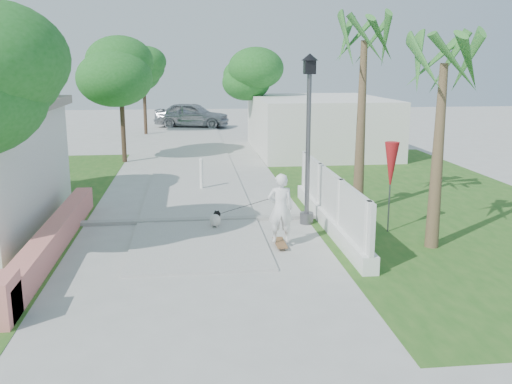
{
  "coord_description": "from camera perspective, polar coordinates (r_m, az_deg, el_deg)",
  "views": [
    {
      "loc": [
        -0.14,
        -8.96,
        4.2
      ],
      "look_at": [
        1.43,
        4.63,
        1.1
      ],
      "focal_mm": 40.0,
      "sensor_mm": 36.0,
      "label": 1
    }
  ],
  "objects": [
    {
      "name": "skateboarder",
      "position": [
        13.9,
        -0.89,
        -1.55
      ],
      "size": [
        1.75,
        2.32,
        1.74
      ],
      "rotation": [
        0.0,
        0.0,
        3.09
      ],
      "color": "brown",
      "rests_on": "ground"
    },
    {
      "name": "tree_path_right",
      "position": [
        29.14,
        0.01,
        11.39
      ],
      "size": [
        3.0,
        3.0,
        4.79
      ],
      "color": "#4C3826",
      "rests_on": "ground"
    },
    {
      "name": "street_lamp",
      "position": [
        14.88,
        5.25,
        5.87
      ],
      "size": [
        0.44,
        0.44,
        4.44
      ],
      "color": "#59595E",
      "rests_on": "ground"
    },
    {
      "name": "palm_far",
      "position": [
        16.17,
        10.74,
        13.57
      ],
      "size": [
        1.8,
        1.8,
        5.3
      ],
      "color": "brown",
      "rests_on": "ground"
    },
    {
      "name": "lattice_fence",
      "position": [
        14.86,
        7.38,
        -1.58
      ],
      "size": [
        0.35,
        7.0,
        1.5
      ],
      "color": "white",
      "rests_on": "ground"
    },
    {
      "name": "tree_path_left",
      "position": [
        25.1,
        -13.39,
        11.57
      ],
      "size": [
        3.4,
        3.4,
        5.23
      ],
      "color": "#4C3826",
      "rests_on": "ground"
    },
    {
      "name": "bollard",
      "position": [
        19.3,
        -5.49,
        1.92
      ],
      "size": [
        0.14,
        0.14,
        1.09
      ],
      "color": "white",
      "rests_on": "ground"
    },
    {
      "name": "patio_umbrella",
      "position": [
        14.55,
        13.35,
        2.48
      ],
      "size": [
        0.36,
        0.36,
        2.3
      ],
      "color": "#59595E",
      "rests_on": "ground"
    },
    {
      "name": "grass_right",
      "position": [
        18.87,
        15.81,
        -0.56
      ],
      "size": [
        8.0,
        20.0,
        0.01
      ],
      "primitive_type": "cube",
      "color": "#25571B",
      "rests_on": "ground"
    },
    {
      "name": "building_right",
      "position": [
        27.8,
        6.23,
        6.71
      ],
      "size": [
        6.0,
        8.0,
        2.6
      ],
      "primitive_type": "cube",
      "color": "silver",
      "rests_on": "ground"
    },
    {
      "name": "dog",
      "position": [
        14.85,
        -4.06,
        -2.73
      ],
      "size": [
        0.39,
        0.62,
        0.44
      ],
      "rotation": [
        0.0,
        0.0,
        -0.25
      ],
      "color": "silver",
      "rests_on": "ground"
    },
    {
      "name": "parked_car",
      "position": [
        38.5,
        -6.41,
        7.68
      ],
      "size": [
        5.26,
        3.27,
        1.67
      ],
      "primitive_type": "imported",
      "rotation": [
        0.0,
        0.0,
        1.29
      ],
      "color": "#96989D",
      "rests_on": "ground"
    },
    {
      "name": "ground",
      "position": [
        9.89,
        -5.3,
        -12.41
      ],
      "size": [
        90.0,
        90.0,
        0.0
      ],
      "primitive_type": "plane",
      "color": "#B7B7B2",
      "rests_on": "ground"
    },
    {
      "name": "curb",
      "position": [
        15.52,
        -5.86,
        -2.8
      ],
      "size": [
        6.5,
        0.25,
        0.1
      ],
      "primitive_type": "cube",
      "color": "#999993",
      "rests_on": "ground"
    },
    {
      "name": "path_strip",
      "position": [
        29.25,
        -6.29,
        4.5
      ],
      "size": [
        3.2,
        36.0,
        0.06
      ],
      "primitive_type": "cube",
      "color": "#B7B7B2",
      "rests_on": "ground"
    },
    {
      "name": "palm_near",
      "position": [
        13.36,
        18.24,
        11.1
      ],
      "size": [
        1.8,
        1.8,
        4.7
      ],
      "color": "brown",
      "rests_on": "ground"
    },
    {
      "name": "tree_path_far",
      "position": [
        35.04,
        -11.18,
        11.92
      ],
      "size": [
        3.2,
        3.2,
        5.17
      ],
      "color": "#4C3826",
      "rests_on": "ground"
    },
    {
      "name": "tree_left_mid",
      "position": [
        18.25,
        -23.97,
        9.48
      ],
      "size": [
        3.2,
        3.2,
        4.85
      ],
      "color": "#4C3826",
      "rests_on": "ground"
    },
    {
      "name": "pink_wall",
      "position": [
        13.48,
        -19.94,
        -4.79
      ],
      "size": [
        0.45,
        8.2,
        0.8
      ],
      "color": "#D97B6F",
      "rests_on": "ground"
    }
  ]
}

